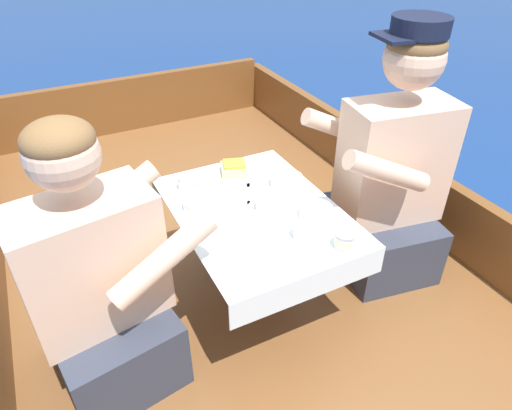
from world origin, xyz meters
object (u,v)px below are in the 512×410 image
person_starboard (390,179)px  tin_can (345,240)px  person_port (100,288)px  coffee_cup_starboard (303,231)px  sandwich (234,168)px  coffee_cup_port (187,182)px

person_starboard → tin_can: size_ratio=15.52×
person_port → coffee_cup_starboard: 0.66m
person_starboard → sandwich: 0.62m
person_starboard → sandwich: size_ratio=8.32×
coffee_cup_port → coffee_cup_starboard: bearing=-62.9°
person_port → coffee_cup_starboard: bearing=-22.0°
person_port → sandwich: 0.70m
tin_can → person_starboard: bearing=32.7°
person_starboard → sandwich: (-0.54, 0.30, 0.04)m
person_starboard → sandwich: bearing=-19.4°
person_starboard → person_port: bearing=10.8°
tin_can → coffee_cup_starboard: bearing=132.9°
person_starboard → coffee_cup_starboard: size_ratio=11.64×
person_port → sandwich: (0.61, 0.33, 0.10)m
person_port → person_starboard: (1.15, 0.02, 0.06)m
coffee_cup_port → coffee_cup_starboard: size_ratio=1.01×
coffee_cup_starboard → tin_can: bearing=-47.1°
person_port → person_starboard: bearing=-8.1°
coffee_cup_port → coffee_cup_starboard: same height
coffee_cup_port → coffee_cup_starboard: (0.23, -0.46, -0.00)m
coffee_cup_starboard → coffee_cup_port: bearing=117.1°
tin_can → sandwich: bearing=102.3°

